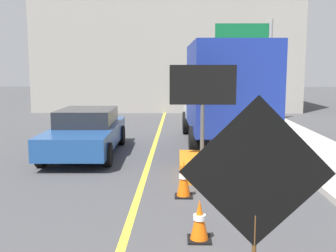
{
  "coord_description": "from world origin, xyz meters",
  "views": [
    {
      "loc": [
        0.83,
        -1.53,
        2.59
      ],
      "look_at": [
        0.66,
        4.89,
        1.69
      ],
      "focal_mm": 43.14,
      "sensor_mm": 36.0,
      "label": 1
    }
  ],
  "objects_px": {
    "roadwork_sign": "(256,177)",
    "arrow_board_trailer": "(202,156)",
    "traffic_cone_mid_lane": "(184,179)",
    "traffic_cone_near_sign": "(199,220)",
    "highway_guide_sign": "(254,52)",
    "pickup_car": "(86,132)",
    "box_truck": "(224,92)"
  },
  "relations": [
    {
      "from": "arrow_board_trailer",
      "to": "box_truck",
      "type": "height_order",
      "value": "box_truck"
    },
    {
      "from": "roadwork_sign",
      "to": "traffic_cone_near_sign",
      "type": "bearing_deg",
      "value": 106.18
    },
    {
      "from": "box_truck",
      "to": "pickup_car",
      "type": "distance_m",
      "value": 4.83
    },
    {
      "from": "roadwork_sign",
      "to": "traffic_cone_mid_lane",
      "type": "xyz_separation_m",
      "value": [
        -0.71,
        3.85,
        -1.1
      ]
    },
    {
      "from": "roadwork_sign",
      "to": "pickup_car",
      "type": "height_order",
      "value": "roadwork_sign"
    },
    {
      "from": "roadwork_sign",
      "to": "traffic_cone_near_sign",
      "type": "distance_m",
      "value": 2.13
    },
    {
      "from": "arrow_board_trailer",
      "to": "traffic_cone_mid_lane",
      "type": "distance_m",
      "value": 1.8
    },
    {
      "from": "pickup_car",
      "to": "highway_guide_sign",
      "type": "relative_size",
      "value": 0.99
    },
    {
      "from": "roadwork_sign",
      "to": "arrow_board_trailer",
      "type": "height_order",
      "value": "arrow_board_trailer"
    },
    {
      "from": "highway_guide_sign",
      "to": "traffic_cone_near_sign",
      "type": "height_order",
      "value": "highway_guide_sign"
    },
    {
      "from": "traffic_cone_near_sign",
      "to": "traffic_cone_mid_lane",
      "type": "distance_m",
      "value": 2.14
    },
    {
      "from": "pickup_car",
      "to": "highway_guide_sign",
      "type": "bearing_deg",
      "value": 50.48
    },
    {
      "from": "arrow_board_trailer",
      "to": "highway_guide_sign",
      "type": "bearing_deg",
      "value": 73.35
    },
    {
      "from": "roadwork_sign",
      "to": "box_truck",
      "type": "xyz_separation_m",
      "value": [
        0.73,
        9.67,
        0.37
      ]
    },
    {
      "from": "box_truck",
      "to": "traffic_cone_mid_lane",
      "type": "bearing_deg",
      "value": -103.93
    },
    {
      "from": "highway_guide_sign",
      "to": "arrow_board_trailer",
      "type": "bearing_deg",
      "value": -106.65
    },
    {
      "from": "traffic_cone_mid_lane",
      "to": "highway_guide_sign",
      "type": "bearing_deg",
      "value": 73.56
    },
    {
      "from": "highway_guide_sign",
      "to": "pickup_car",
      "type": "bearing_deg",
      "value": -129.52
    },
    {
      "from": "box_truck",
      "to": "highway_guide_sign",
      "type": "xyz_separation_m",
      "value": [
        2.12,
        6.24,
        1.58
      ]
    },
    {
      "from": "pickup_car",
      "to": "traffic_cone_near_sign",
      "type": "bearing_deg",
      "value": -63.37
    },
    {
      "from": "roadwork_sign",
      "to": "arrow_board_trailer",
      "type": "distance_m",
      "value": 5.67
    },
    {
      "from": "arrow_board_trailer",
      "to": "traffic_cone_near_sign",
      "type": "bearing_deg",
      "value": -93.79
    },
    {
      "from": "pickup_car",
      "to": "traffic_cone_mid_lane",
      "type": "bearing_deg",
      "value": -54.82
    },
    {
      "from": "box_truck",
      "to": "traffic_cone_near_sign",
      "type": "relative_size",
      "value": 10.29
    },
    {
      "from": "roadwork_sign",
      "to": "pickup_car",
      "type": "bearing_deg",
      "value": 114.52
    },
    {
      "from": "traffic_cone_mid_lane",
      "to": "roadwork_sign",
      "type": "bearing_deg",
      "value": -79.48
    },
    {
      "from": "traffic_cone_near_sign",
      "to": "arrow_board_trailer",
      "type": "bearing_deg",
      "value": 86.21
    },
    {
      "from": "pickup_car",
      "to": "traffic_cone_near_sign",
      "type": "relative_size",
      "value": 7.68
    },
    {
      "from": "highway_guide_sign",
      "to": "traffic_cone_mid_lane",
      "type": "relative_size",
      "value": 6.65
    },
    {
      "from": "traffic_cone_mid_lane",
      "to": "arrow_board_trailer",
      "type": "bearing_deg",
      "value": 74.81
    },
    {
      "from": "arrow_board_trailer",
      "to": "box_truck",
      "type": "xyz_separation_m",
      "value": [
        0.97,
        4.09,
        1.36
      ]
    },
    {
      "from": "box_truck",
      "to": "highway_guide_sign",
      "type": "distance_m",
      "value": 6.78
    }
  ]
}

